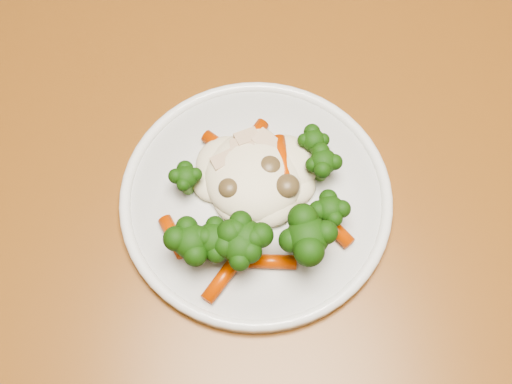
# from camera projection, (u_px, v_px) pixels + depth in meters

# --- Properties ---
(dining_table) EXTENTS (1.48, 1.21, 0.75)m
(dining_table) POSITION_uv_depth(u_px,v_px,m) (202.00, 201.00, 0.67)
(dining_table) COLOR #915521
(dining_table) RESTS_ON ground
(plate) EXTENTS (0.24, 0.24, 0.01)m
(plate) POSITION_uv_depth(u_px,v_px,m) (256.00, 199.00, 0.57)
(plate) COLOR white
(plate) RESTS_ON dining_table
(meal) EXTENTS (0.16, 0.17, 0.05)m
(meal) POSITION_uv_depth(u_px,v_px,m) (258.00, 206.00, 0.54)
(meal) COLOR #FDEECA
(meal) RESTS_ON plate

